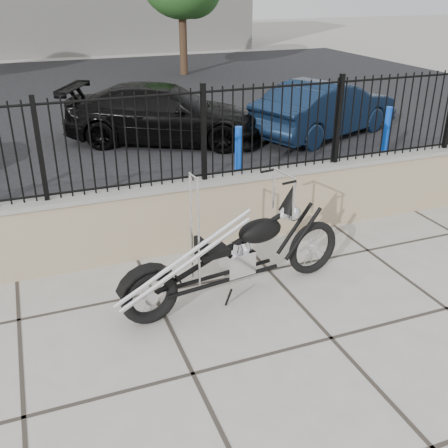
% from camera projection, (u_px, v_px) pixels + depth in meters
% --- Properties ---
extents(ground_plane, '(90.00, 90.00, 0.00)m').
position_uv_depth(ground_plane, '(193.00, 374.00, 4.91)').
color(ground_plane, '#99968E').
rests_on(ground_plane, ground).
extents(parking_lot, '(30.00, 30.00, 0.00)m').
position_uv_depth(parking_lot, '(62.00, 105.00, 15.48)').
color(parking_lot, black).
rests_on(parking_lot, ground).
extents(retaining_wall, '(14.00, 0.36, 0.96)m').
position_uv_depth(retaining_wall, '(133.00, 223.00, 6.82)').
color(retaining_wall, gray).
rests_on(retaining_wall, ground_plane).
extents(iron_fence, '(14.00, 0.08, 1.20)m').
position_uv_depth(iron_fence, '(126.00, 143.00, 6.36)').
color(iron_fence, black).
rests_on(iron_fence, retaining_wall).
extents(chopper_motorcycle, '(2.73, 0.85, 1.61)m').
position_uv_depth(chopper_motorcycle, '(234.00, 235.00, 5.77)').
color(chopper_motorcycle, black).
rests_on(chopper_motorcycle, ground_plane).
extents(car_black, '(4.77, 3.59, 1.29)m').
position_uv_depth(car_black, '(165.00, 114.00, 11.73)').
color(car_black, black).
rests_on(car_black, parking_lot).
extents(car_blue, '(4.15, 2.69, 1.29)m').
position_uv_depth(car_blue, '(326.00, 108.00, 12.21)').
color(car_blue, '#0E1D34').
rests_on(car_blue, parking_lot).
extents(bollard_b, '(0.17, 0.17, 1.11)m').
position_uv_depth(bollard_b, '(238.00, 158.00, 9.07)').
color(bollard_b, blue).
rests_on(bollard_b, ground_plane).
extents(bollard_c, '(0.17, 0.17, 1.12)m').
position_uv_depth(bollard_c, '(386.00, 135.00, 10.44)').
color(bollard_c, blue).
rests_on(bollard_c, ground_plane).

